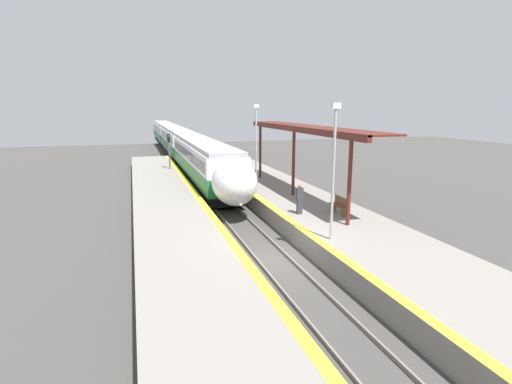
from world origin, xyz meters
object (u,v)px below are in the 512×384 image
object	(u,v)px
person_waiting	(300,199)
lamppost_mid	(256,142)
train	(178,141)
platform_bench	(340,205)
railway_signal	(169,152)
lamppost_near	(334,164)

from	to	relation	value
person_waiting	lamppost_mid	size ratio (longest dim) A/B	0.28
train	platform_bench	bearing A→B (deg)	-81.83
platform_bench	railway_signal	distance (m)	20.29
railway_signal	lamppost_near	world-z (taller)	lamppost_near
person_waiting	railway_signal	xyz separation A→B (m)	(-5.18, 18.33, 0.74)
train	lamppost_near	distance (m)	37.92
person_waiting	railway_signal	size ratio (longest dim) A/B	0.39
train	lamppost_mid	world-z (taller)	lamppost_mid
person_waiting	lamppost_near	distance (m)	4.95
platform_bench	lamppost_mid	size ratio (longest dim) A/B	0.27
person_waiting	railway_signal	world-z (taller)	railway_signal
train	platform_bench	distance (m)	34.42
person_waiting	railway_signal	distance (m)	19.06
railway_signal	lamppost_mid	xyz separation A→B (m)	(4.83, -11.58, 1.72)
train	platform_bench	size ratio (longest dim) A/B	39.92
person_waiting	platform_bench	bearing A→B (deg)	-14.60
train	person_waiting	xyz separation A→B (m)	(2.75, -33.50, -0.37)
lamppost_mid	railway_signal	bearing A→B (deg)	112.63
railway_signal	lamppost_mid	size ratio (longest dim) A/B	0.72
person_waiting	lamppost_mid	distance (m)	7.19
train	lamppost_mid	distance (m)	26.94
lamppost_mid	train	bearing A→B (deg)	95.13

